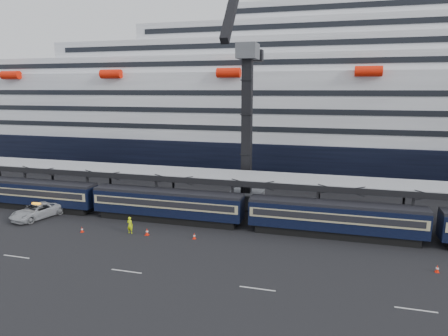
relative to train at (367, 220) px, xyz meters
The scene contains 11 objects.
ground 11.25m from the train, 65.06° to the right, with size 260.00×260.00×0.00m, color black.
train is the anchor object (origin of this frame).
canopy 6.85m from the train, 40.71° to the left, with size 130.00×6.25×5.53m.
cruise_ship 37.56m from the train, 84.34° to the left, with size 214.09×28.84×34.00m.
crane_dark_near 20.10m from the train, 150.76° to the left, with size 4.50×17.75×35.08m.
pickup_truck 39.97m from the train, behind, with size 3.08×6.67×1.85m, color #A9ACB0.
worker 26.28m from the train, 168.67° to the right, with size 0.71×0.47×1.95m, color #DAFC0D.
traffic_cone_a 31.93m from the train, 168.52° to the right, with size 0.34×0.34×0.68m.
traffic_cone_b 24.26m from the train, 167.60° to the right, with size 0.41×0.41×0.81m.
traffic_cone_c 18.85m from the train, 164.95° to the right, with size 0.34×0.34×0.68m.
traffic_cone_d 8.97m from the train, 50.08° to the right, with size 0.35×0.35×0.71m.
Camera 1 is at (-8.59, -33.90, 16.17)m, focal length 32.00 mm.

